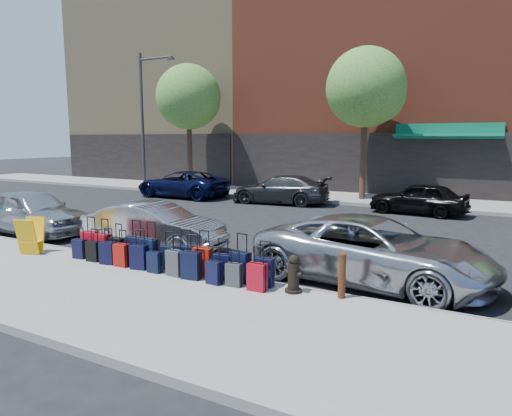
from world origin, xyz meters
The scene contains 41 objects.
ground centered at (0.00, 0.00, 0.00)m, with size 120.00×120.00×0.00m, color black.
sidewalk_near centered at (0.00, -6.50, 0.07)m, with size 60.00×4.00×0.15m, color gray.
sidewalk_far centered at (0.00, 10.00, 0.07)m, with size 60.00×4.00×0.15m, color gray.
curb_near centered at (0.00, -4.48, 0.07)m, with size 60.00×0.08×0.15m, color gray.
curb_far centered at (0.00, 7.98, 0.07)m, with size 60.00×0.08×0.15m, color gray.
building_left centered at (-16.00, 17.98, 7.98)m, with size 15.00×12.12×16.00m.
building_center centered at (0.00, 17.99, 9.98)m, with size 17.00×12.85×20.00m.
tree_left centered at (-9.86, 9.50, 5.41)m, with size 3.80×3.80×7.27m.
tree_center centered at (0.64, 9.50, 5.41)m, with size 3.80×3.80×7.27m.
streetlight centered at (-12.80, 8.80, 4.66)m, with size 2.59×0.18×8.00m.
suitcase_front_0 centered at (-2.49, -4.75, 0.46)m, with size 0.44×0.28×1.00m.
suitcase_front_1 centered at (-2.02, -4.75, 0.46)m, with size 0.41×0.23×0.99m.
suitcase_front_2 centered at (-1.53, -4.77, 0.44)m, with size 0.39×0.24×0.91m.
suitcase_front_3 centered at (-0.95, -4.77, 0.48)m, with size 0.44×0.24×1.05m.
suitcase_front_4 centered at (-0.45, -4.83, 0.48)m, with size 0.45×0.26×1.07m.
suitcase_front_5 centered at (0.05, -4.76, 0.42)m, with size 0.38×0.24×0.87m.
suitcase_front_6 centered at (0.53, -4.78, 0.45)m, with size 0.43×0.27×0.97m.
suitcase_front_7 centered at (1.03, -4.80, 0.46)m, with size 0.43×0.26×1.00m.
suitcase_front_8 centered at (1.56, -4.84, 0.43)m, with size 0.40×0.27×0.89m.
suitcase_front_9 centered at (1.96, -4.78, 0.47)m, with size 0.44×0.27×1.02m.
suitcase_front_10 centered at (2.52, -4.79, 0.44)m, with size 0.41×0.25×0.93m.
suitcase_back_0 centered at (-2.52, -5.07, 0.39)m, with size 0.35×0.23×0.78m.
suitcase_back_1 centered at (-1.99, -5.10, 0.40)m, with size 0.35×0.22×0.80m.
suitcase_back_2 centered at (-1.50, -5.11, 0.42)m, with size 0.40×0.28×0.86m.
suitcase_back_3 centered at (-1.06, -5.10, 0.42)m, with size 0.37×0.22×0.86m.
suitcase_back_4 centered at (-0.54, -5.08, 0.43)m, with size 0.41×0.29×0.91m.
suitcase_back_5 centered at (-0.05, -5.12, 0.39)m, with size 0.32×0.19×0.76m.
suitcase_back_6 centered at (0.49, -5.08, 0.43)m, with size 0.40×0.25×0.91m.
suitcase_back_7 centered at (0.95, -5.10, 0.45)m, with size 0.43×0.28×0.95m.
suitcase_back_8 centered at (1.56, -5.16, 0.39)m, with size 0.34×0.22×0.78m.
suitcase_back_9 centered at (1.99, -5.08, 0.39)m, with size 0.34×0.22×0.76m.
suitcase_back_10 centered at (2.53, -5.09, 0.42)m, with size 0.37×0.21×0.88m.
fire_hydrant centered at (3.19, -4.83, 0.49)m, with size 0.38×0.33×0.74m.
bollard centered at (4.12, -4.71, 0.59)m, with size 0.16×0.16×0.85m.
display_rack centered at (-3.97, -5.36, 0.61)m, with size 0.69×0.72×0.93m.
car_near_0 centered at (-6.78, -3.30, 0.73)m, with size 1.73×4.31×1.47m, color #B1B4B8.
car_near_1 centered at (-1.86, -3.04, 0.67)m, with size 1.41×4.04×1.33m, color #ADB0B4.
car_near_2 centered at (4.26, -3.02, 0.71)m, with size 2.37×5.14×1.43m, color #B5B7BD.
car_far_0 centered at (-8.41, 6.67, 0.70)m, with size 2.34×5.07×1.41m, color #0B0F34.
car_far_1 centered at (-2.79, 6.98, 0.68)m, with size 1.91×4.70×1.36m, color #303032.
car_far_2 centered at (3.58, 6.91, 0.66)m, with size 1.56×3.88×1.32m, color black.
Camera 1 is at (6.64, -12.66, 3.11)m, focal length 32.00 mm.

